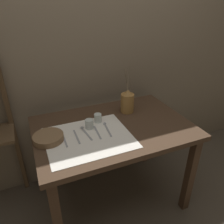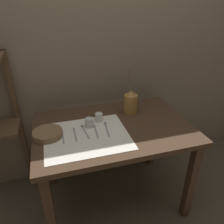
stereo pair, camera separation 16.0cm
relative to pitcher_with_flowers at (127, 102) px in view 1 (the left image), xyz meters
The scene contains 13 objects.
ground_plane 0.90m from the pitcher_with_flowers, 140.31° to the right, with size 12.00×12.00×0.00m, color brown.
stone_wall_back 0.52m from the pitcher_with_flowers, 120.72° to the left, with size 7.00×0.06×2.40m.
wooden_table 0.33m from the pitcher_with_flowers, 140.31° to the right, with size 1.18×0.80×0.77m.
linen_cloth 0.50m from the pitcher_with_flowers, 149.31° to the right, with size 0.59×0.49×0.00m.
pitcher_with_flowers is the anchor object (origin of this frame).
wooden_bowl 0.71m from the pitcher_with_flowers, 165.57° to the right, with size 0.20×0.20×0.04m.
glass_tumbler_near 0.41m from the pitcher_with_flowers, 160.47° to the right, with size 0.06×0.06×0.07m.
glass_tumbler_far 0.30m from the pitcher_with_flowers, 166.23° to the right, with size 0.06×0.06×0.07m.
fork_inner 0.63m from the pitcher_with_flowers, 159.78° to the right, with size 0.01×0.18×0.00m.
fork_outer 0.55m from the pitcher_with_flowers, 157.00° to the right, with size 0.02×0.18×0.00m.
spoon_inner 0.46m from the pitcher_with_flowers, 160.45° to the right, with size 0.04×0.19×0.02m.
knife_center 0.42m from the pitcher_with_flowers, 147.95° to the right, with size 0.02×0.18×0.00m.
spoon_outer 0.32m from the pitcher_with_flowers, 147.81° to the right, with size 0.04×0.19×0.02m.
Camera 1 is at (-0.56, -1.31, 1.64)m, focal length 35.00 mm.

